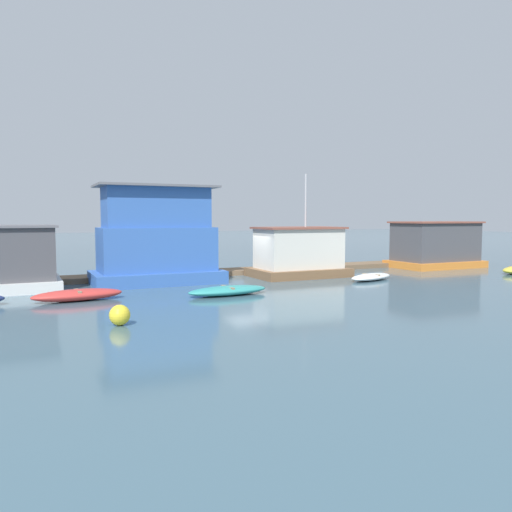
% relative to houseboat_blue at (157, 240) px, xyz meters
% --- Properties ---
extents(ground_plane, '(200.00, 200.00, 0.00)m').
position_rel_houseboat_blue_xyz_m(ground_plane, '(5.36, -0.33, -2.36)').
color(ground_plane, '#426070').
extents(dock_walkway, '(42.40, 2.01, 0.30)m').
position_rel_houseboat_blue_xyz_m(dock_walkway, '(5.36, 2.33, -2.21)').
color(dock_walkway, brown).
rests_on(dock_walkway, ground_plane).
extents(houseboat_blue, '(6.90, 3.81, 5.31)m').
position_rel_houseboat_blue_xyz_m(houseboat_blue, '(0.00, 0.00, 0.00)').
color(houseboat_blue, '#3866B7').
rests_on(houseboat_blue, ground_plane).
extents(houseboat_brown, '(5.66, 3.65, 6.22)m').
position_rel_houseboat_blue_xyz_m(houseboat_brown, '(8.57, -0.61, -0.94)').
color(houseboat_brown, brown).
rests_on(houseboat_brown, ground_plane).
extents(houseboat_orange, '(6.33, 3.92, 3.30)m').
position_rel_houseboat_blue_xyz_m(houseboat_orange, '(20.35, 0.09, -0.77)').
color(houseboat_orange, orange).
rests_on(houseboat_orange, ground_plane).
extents(dinghy_red, '(3.87, 1.52, 0.50)m').
position_rel_houseboat_blue_xyz_m(dinghy_red, '(-4.55, -4.31, -2.11)').
color(dinghy_red, red).
rests_on(dinghy_red, ground_plane).
extents(dinghy_teal, '(3.96, 1.60, 0.42)m').
position_rel_houseboat_blue_xyz_m(dinghy_teal, '(1.89, -5.63, -2.15)').
color(dinghy_teal, teal).
rests_on(dinghy_teal, ground_plane).
extents(dinghy_white, '(3.69, 2.41, 0.37)m').
position_rel_houseboat_blue_xyz_m(dinghy_white, '(11.42, -3.98, -2.17)').
color(dinghy_white, white).
rests_on(dinghy_white, ground_plane).
extents(buoy_yellow, '(0.69, 0.69, 0.69)m').
position_rel_houseboat_blue_xyz_m(buoy_yellow, '(-3.81, -10.14, -2.01)').
color(buoy_yellow, yellow).
rests_on(buoy_yellow, ground_plane).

